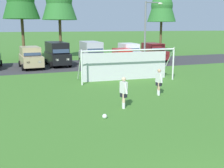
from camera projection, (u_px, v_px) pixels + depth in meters
ground_plane at (81, 86)px, 19.29m from camera, size 400.00×400.00×0.00m
parking_lot_strip at (57, 66)px, 29.03m from camera, size 52.00×8.40×0.01m
soccer_ball at (105, 116)px, 12.46m from camera, size 0.22×0.22×0.22m
soccer_goal at (126, 64)px, 21.08m from camera, size 7.53×2.42×2.57m
player_striker_near at (159, 82)px, 16.64m from camera, size 0.31×0.75×1.64m
player_midfield_center at (124, 93)px, 13.95m from camera, size 0.33×0.75×1.64m
parked_car_slot_center_left at (31, 57)px, 27.39m from camera, size 2.36×4.71×2.16m
parked_car_slot_center at (57, 53)px, 29.05m from camera, size 2.40×4.90×2.52m
parked_car_slot_center_right at (91, 52)px, 30.04m from camera, size 2.36×4.88×2.52m
parked_car_slot_right at (123, 56)px, 30.48m from camera, size 2.08×4.22×1.72m
parked_car_slot_far_right at (129, 52)px, 32.74m from camera, size 2.32×4.69×2.16m
parked_car_slot_end at (153, 52)px, 33.16m from camera, size 2.27×4.67×2.16m
tree_mid_right at (162, 0)px, 40.85m from camera, size 4.37×4.37×11.66m
street_lamp at (147, 34)px, 26.77m from camera, size 2.00×0.32×6.55m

